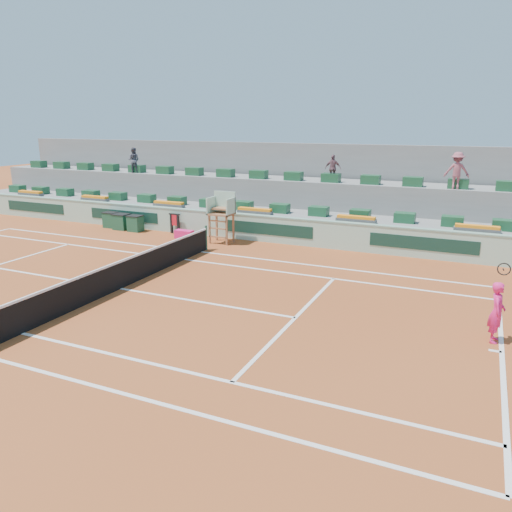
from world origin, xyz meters
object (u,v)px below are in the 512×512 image
(drink_cooler_a, at_px, (135,223))
(tennis_player, at_px, (497,312))
(umpire_chair, at_px, (222,210))
(player_bag, at_px, (184,234))

(drink_cooler_a, height_order, tennis_player, tennis_player)
(umpire_chair, relative_size, tennis_player, 1.05)
(player_bag, bearing_deg, drink_cooler_a, 173.66)
(umpire_chair, bearing_deg, player_bag, -177.96)
(tennis_player, bearing_deg, umpire_chair, 149.58)
(drink_cooler_a, xyz_separation_m, tennis_player, (17.00, -7.14, 0.40))
(player_bag, bearing_deg, tennis_player, -26.20)
(player_bag, distance_m, tennis_player, 15.39)
(umpire_chair, distance_m, drink_cooler_a, 5.43)
(drink_cooler_a, bearing_deg, tennis_player, -22.80)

